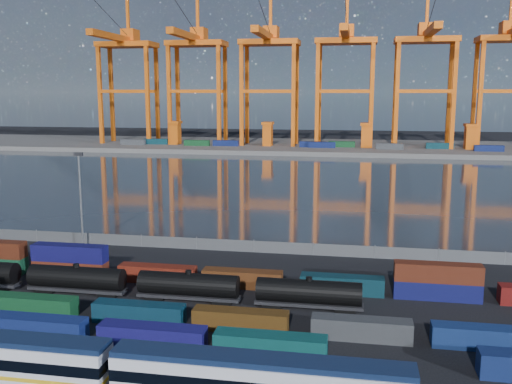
# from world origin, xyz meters

# --- Properties ---
(ground) EXTENTS (700.00, 700.00, 0.00)m
(ground) POSITION_xyz_m (0.00, 0.00, 0.00)
(ground) COLOR black
(ground) RESTS_ON ground
(harbor_water) EXTENTS (700.00, 700.00, 0.00)m
(harbor_water) POSITION_xyz_m (0.00, 105.00, 0.01)
(harbor_water) COLOR #272F38
(harbor_water) RESTS_ON ground
(far_quay) EXTENTS (700.00, 70.00, 2.00)m
(far_quay) POSITION_xyz_m (0.00, 210.00, 1.00)
(far_quay) COLOR #514F4C
(far_quay) RESTS_ON ground
(distant_mountains) EXTENTS (2470.00, 1100.00, 520.00)m
(distant_mountains) POSITION_xyz_m (63.02, 1600.00, 220.29)
(distant_mountains) COLOR #1E2630
(distant_mountains) RESTS_ON ground
(container_row_south) EXTENTS (139.13, 2.34, 4.99)m
(container_row_south) POSITION_xyz_m (-15.69, -9.90, 1.66)
(container_row_south) COLOR #474B4C
(container_row_south) RESTS_ON ground
(container_row_mid) EXTENTS (140.14, 2.21, 4.72)m
(container_row_mid) POSITION_xyz_m (-15.48, -3.74, 1.39)
(container_row_mid) COLOR #424547
(container_row_mid) RESTS_ON ground
(container_row_north) EXTENTS (141.39, 2.26, 4.81)m
(container_row_north) POSITION_xyz_m (-11.13, 10.53, 1.72)
(container_row_north) COLOR navy
(container_row_north) RESTS_ON ground
(tanker_string) EXTENTS (91.02, 2.90, 4.16)m
(tanker_string) POSITION_xyz_m (-27.39, 3.97, 2.08)
(tanker_string) COLOR black
(tanker_string) RESTS_ON ground
(waterfront_fence) EXTENTS (160.12, 0.12, 2.20)m
(waterfront_fence) POSITION_xyz_m (-0.00, 28.00, 1.00)
(waterfront_fence) COLOR #595B5E
(waterfront_fence) RESTS_ON ground
(yard_light_mast) EXTENTS (1.60, 0.40, 16.60)m
(yard_light_mast) POSITION_xyz_m (-30.00, 26.00, 9.30)
(yard_light_mast) COLOR slate
(yard_light_mast) RESTS_ON ground
(gantry_cranes) EXTENTS (202.45, 52.71, 71.37)m
(gantry_cranes) POSITION_xyz_m (-7.50, 203.11, 43.75)
(gantry_cranes) COLOR orange
(gantry_cranes) RESTS_ON ground
(quay_containers) EXTENTS (172.58, 10.99, 2.60)m
(quay_containers) POSITION_xyz_m (-11.00, 195.46, 3.30)
(quay_containers) COLOR navy
(quay_containers) RESTS_ON far_quay
(straddle_carriers) EXTENTS (140.00, 7.00, 11.10)m
(straddle_carriers) POSITION_xyz_m (-2.50, 200.00, 7.82)
(straddle_carriers) COLOR orange
(straddle_carriers) RESTS_ON far_quay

